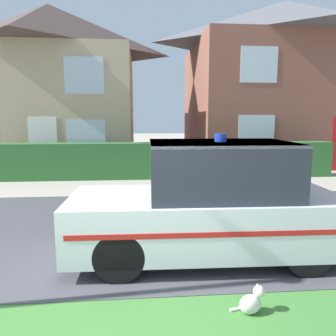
{
  "coord_description": "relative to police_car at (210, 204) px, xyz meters",
  "views": [
    {
      "loc": [
        0.34,
        -2.84,
        2.08
      ],
      "look_at": [
        0.91,
        3.8,
        1.05
      ],
      "focal_mm": 35.0,
      "sensor_mm": 36.0,
      "label": 1
    }
  ],
  "objects": [
    {
      "name": "garden_hedge",
      "position": [
        -0.06,
        6.54,
        -0.2
      ],
      "size": [
        11.56,
        0.61,
        1.23
      ],
      "primitive_type": "cube",
      "color": "#2D662D",
      "rests_on": "ground"
    },
    {
      "name": "police_car",
      "position": [
        0.0,
        0.0,
        0.0
      ],
      "size": [
        4.0,
        1.67,
        1.84
      ],
      "rotation": [
        0.0,
        0.0,
        3.12
      ],
      "color": "black",
      "rests_on": "road_strip"
    },
    {
      "name": "road_strip",
      "position": [
        -1.36,
        1.47,
        -0.81
      ],
      "size": [
        28.0,
        5.13,
        0.01
      ],
      "primitive_type": "cube",
      "color": "#424247",
      "rests_on": "ground"
    },
    {
      "name": "cat",
      "position": [
        0.15,
        -1.47,
        -0.69
      ],
      "size": [
        0.37,
        0.22,
        0.31
      ],
      "rotation": [
        0.0,
        0.0,
        0.24
      ],
      "color": "silver",
      "rests_on": "ground"
    },
    {
      "name": "house_right",
      "position": [
        5.69,
        10.76,
        2.93
      ],
      "size": [
        8.74,
        6.76,
        7.35
      ],
      "color": "brown",
      "rests_on": "ground"
    },
    {
      "name": "house_left",
      "position": [
        -4.95,
        10.85,
        2.74
      ],
      "size": [
        7.52,
        6.69,
        6.95
      ],
      "color": "tan",
      "rests_on": "ground"
    }
  ]
}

